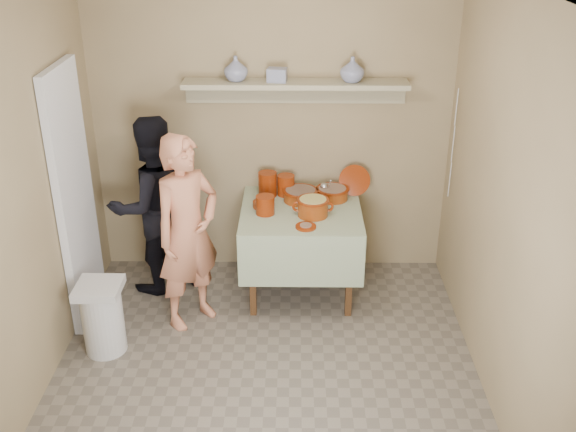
{
  "coord_description": "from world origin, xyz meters",
  "views": [
    {
      "loc": [
        0.2,
        -3.66,
        3.06
      ],
      "look_at": [
        0.15,
        0.75,
        0.95
      ],
      "focal_mm": 42.0,
      "sensor_mm": 36.0,
      "label": 1
    }
  ],
  "objects_px": {
    "trash_bin": "(103,317)",
    "person_cook": "(188,233)",
    "cazuela_rice": "(313,206)",
    "serving_table": "(301,222)",
    "person_helper": "(153,205)"
  },
  "relations": [
    {
      "from": "cazuela_rice",
      "to": "person_cook",
      "type": "bearing_deg",
      "value": -160.75
    },
    {
      "from": "person_helper",
      "to": "serving_table",
      "type": "distance_m",
      "value": 1.22
    },
    {
      "from": "serving_table",
      "to": "trash_bin",
      "type": "xyz_separation_m",
      "value": [
        -1.45,
        -0.86,
        -0.36
      ]
    },
    {
      "from": "person_helper",
      "to": "trash_bin",
      "type": "bearing_deg",
      "value": 42.82
    },
    {
      "from": "person_cook",
      "to": "serving_table",
      "type": "xyz_separation_m",
      "value": [
        0.85,
        0.45,
        -0.13
      ]
    },
    {
      "from": "cazuela_rice",
      "to": "trash_bin",
      "type": "bearing_deg",
      "value": -154.31
    },
    {
      "from": "serving_table",
      "to": "cazuela_rice",
      "type": "distance_m",
      "value": 0.25
    },
    {
      "from": "person_cook",
      "to": "cazuela_rice",
      "type": "bearing_deg",
      "value": -26.57
    },
    {
      "from": "person_cook",
      "to": "person_helper",
      "type": "height_order",
      "value": "person_cook"
    },
    {
      "from": "person_helper",
      "to": "serving_table",
      "type": "height_order",
      "value": "person_helper"
    },
    {
      "from": "person_helper",
      "to": "cazuela_rice",
      "type": "distance_m",
      "value": 1.32
    },
    {
      "from": "person_cook",
      "to": "cazuela_rice",
      "type": "relative_size",
      "value": 4.66
    },
    {
      "from": "cazuela_rice",
      "to": "serving_table",
      "type": "bearing_deg",
      "value": 126.96
    },
    {
      "from": "cazuela_rice",
      "to": "trash_bin",
      "type": "xyz_separation_m",
      "value": [
        -1.54,
        -0.74,
        -0.56
      ]
    },
    {
      "from": "trash_bin",
      "to": "person_cook",
      "type": "bearing_deg",
      "value": 34.66
    }
  ]
}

